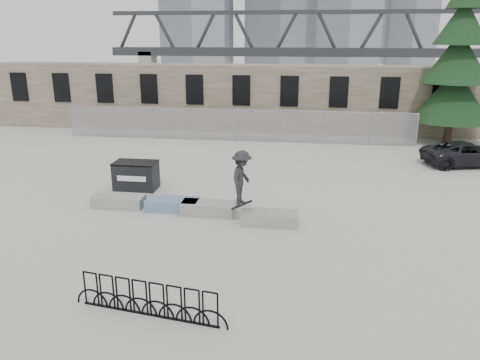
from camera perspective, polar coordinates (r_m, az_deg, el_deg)
name	(u,v)px	position (r m, az deg, el deg)	size (l,w,h in m)	color
ground	(188,211)	(18.08, -6.34, -3.81)	(120.00, 120.00, 0.00)	#B5B4B0
stone_wall	(244,98)	(33.11, 0.47, 10.00)	(36.00, 2.58, 4.50)	#665D4B
chainlink_fence	(236,125)	(29.64, -0.50, 6.74)	(22.06, 0.06, 2.02)	gray
planter_far_left	(119,201)	(18.99, -14.55, -2.44)	(2.00, 0.90, 0.44)	#9A9A97
planter_center_left	(173,204)	(18.20, -8.20, -2.91)	(2.00, 0.90, 0.44)	#33659A
planter_center_right	(208,208)	(17.68, -3.93, -3.38)	(2.00, 0.90, 0.44)	#9A9A97
planter_offset	(270,218)	(16.75, 3.64, -4.59)	(2.00, 0.90, 0.44)	#9A9A97
dumpster	(136,175)	(20.85, -12.56, 0.56)	(1.85, 1.14, 1.22)	black
bike_rack	(148,299)	(11.73, -11.10, -14.08)	(4.00, 0.68, 0.90)	black
spruce_tree	(457,63)	(31.36, 24.98, 12.85)	(4.58, 4.58, 11.50)	#38281E
truss_bridge	(348,51)	(71.58, 13.00, 15.04)	(70.00, 3.00, 9.80)	#2D3033
suv	(466,154)	(26.75, 25.87, 2.90)	(2.03, 4.41, 1.23)	black
skateboarder	(242,178)	(16.32, 0.21, 0.25)	(0.93, 1.36, 2.15)	#252628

